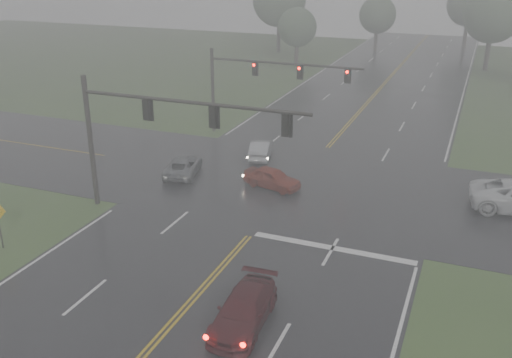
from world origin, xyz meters
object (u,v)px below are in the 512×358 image
at_px(sedan_maroon, 244,324).
at_px(car_grey, 183,175).
at_px(sedan_red, 272,188).
at_px(sedan_silver, 261,158).
at_px(signal_gantry_far, 256,77).
at_px(signal_gantry_near, 150,123).

relative_size(sedan_maroon, car_grey, 1.08).
relative_size(sedan_maroon, sedan_red, 1.22).
bearing_deg(sedan_silver, sedan_red, 104.64).
relative_size(sedan_red, car_grey, 0.89).
bearing_deg(signal_gantry_far, sedan_red, -63.02).
bearing_deg(car_grey, sedan_silver, -140.15).
bearing_deg(signal_gantry_far, sedan_maroon, -69.36).
bearing_deg(sedan_silver, sedan_maroon, 95.42).
bearing_deg(sedan_red, signal_gantry_near, 154.91).
relative_size(sedan_maroon, signal_gantry_near, 0.35).
bearing_deg(signal_gantry_near, sedan_red, 51.91).
bearing_deg(signal_gantry_far, signal_gantry_near, -89.33).
relative_size(car_grey, signal_gantry_far, 0.34).
height_order(sedan_maroon, sedan_red, sedan_maroon).
relative_size(sedan_silver, signal_gantry_near, 0.30).
bearing_deg(car_grey, signal_gantry_far, -112.22).
xyz_separation_m(sedan_maroon, signal_gantry_far, (-9.06, 24.06, 4.89)).
distance_m(sedan_silver, signal_gantry_near, 12.73).
bearing_deg(sedan_maroon, signal_gantry_far, 106.70).
bearing_deg(sedan_red, sedan_silver, 41.62).
distance_m(sedan_maroon, sedan_silver, 20.29).
bearing_deg(sedan_maroon, sedan_red, 101.85).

